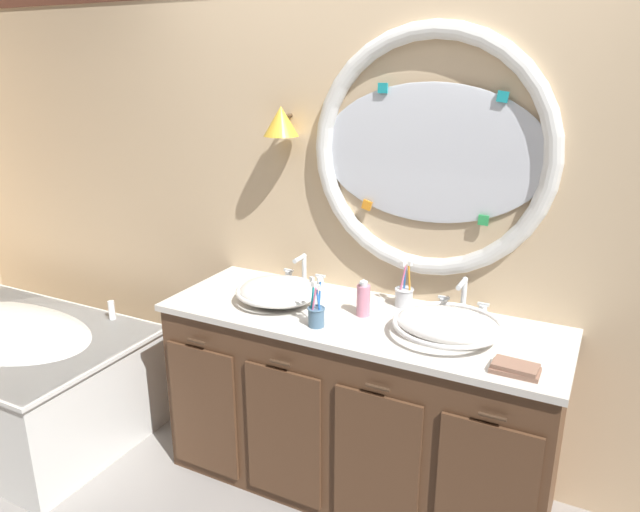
% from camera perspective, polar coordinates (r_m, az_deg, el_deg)
% --- Properties ---
extents(ground_plane, '(14.00, 14.00, 0.00)m').
position_cam_1_polar(ground_plane, '(2.98, 0.36, -23.19)').
color(ground_plane, gray).
extents(back_wall_assembly, '(6.40, 0.26, 2.60)m').
position_cam_1_polar(back_wall_assembly, '(2.84, 6.06, 4.99)').
color(back_wall_assembly, '#D6B78E').
rests_on(back_wall_assembly, ground_plane).
extents(vanity_counter, '(1.81, 0.65, 0.89)m').
position_cam_1_polar(vanity_counter, '(2.87, 3.59, -13.89)').
color(vanity_counter, brown).
rests_on(vanity_counter, ground_plane).
extents(bathtub, '(1.56, 0.94, 0.68)m').
position_cam_1_polar(bathtub, '(3.78, -27.78, -9.49)').
color(bathtub, white).
rests_on(bathtub, ground_plane).
extents(sink_basin_left, '(0.40, 0.40, 0.11)m').
position_cam_1_polar(sink_basin_left, '(2.79, -4.07, -3.40)').
color(sink_basin_left, white).
rests_on(sink_basin_left, vanity_counter).
extents(sink_basin_right, '(0.45, 0.45, 0.11)m').
position_cam_1_polar(sink_basin_right, '(2.50, 12.14, -6.44)').
color(sink_basin_right, white).
rests_on(sink_basin_right, vanity_counter).
extents(faucet_set_left, '(0.23, 0.12, 0.17)m').
position_cam_1_polar(faucet_set_left, '(2.99, -1.58, -1.68)').
color(faucet_set_left, silver).
rests_on(faucet_set_left, vanity_counter).
extents(faucet_set_right, '(0.23, 0.14, 0.18)m').
position_cam_1_polar(faucet_set_right, '(2.72, 13.57, -4.16)').
color(faucet_set_right, silver).
rests_on(faucet_set_right, vanity_counter).
extents(toothbrush_holder_left, '(0.08, 0.08, 0.22)m').
position_cam_1_polar(toothbrush_holder_left, '(2.54, -0.36, -5.58)').
color(toothbrush_holder_left, slate).
rests_on(toothbrush_holder_left, vanity_counter).
extents(toothbrush_holder_right, '(0.09, 0.09, 0.22)m').
position_cam_1_polar(toothbrush_holder_right, '(2.77, 8.08, -3.76)').
color(toothbrush_holder_right, silver).
rests_on(toothbrush_holder_right, vanity_counter).
extents(soap_dispenser, '(0.06, 0.07, 0.17)m').
position_cam_1_polar(soap_dispenser, '(2.64, 4.18, -4.19)').
color(soap_dispenser, pink).
rests_on(soap_dispenser, vanity_counter).
extents(folded_hand_towel, '(0.17, 0.10, 0.03)m').
position_cam_1_polar(folded_hand_towel, '(2.31, 18.25, -10.21)').
color(folded_hand_towel, '#936B56').
rests_on(folded_hand_towel, vanity_counter).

